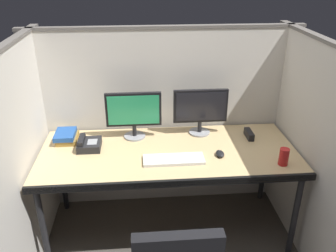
{
  "coord_description": "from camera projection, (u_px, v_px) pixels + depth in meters",
  "views": [
    {
      "loc": [
        -0.19,
        -1.97,
        2.03
      ],
      "look_at": [
        0.0,
        0.35,
        0.92
      ],
      "focal_mm": 37.58,
      "sensor_mm": 36.0,
      "label": 1
    }
  ],
  "objects": [
    {
      "name": "cubicle_partition_rear",
      "position": [
        164.0,
        120.0,
        2.99
      ],
      "size": [
        2.21,
        0.06,
        1.57
      ],
      "color": "beige",
      "rests_on": "ground"
    },
    {
      "name": "cubicle_partition_left",
      "position": [
        26.0,
        158.0,
        2.42
      ],
      "size": [
        0.06,
        1.41,
        1.57
      ],
      "color": "beige",
      "rests_on": "ground"
    },
    {
      "name": "cubicle_partition_right",
      "position": [
        305.0,
        146.0,
        2.57
      ],
      "size": [
        0.06,
        1.41,
        1.57
      ],
      "color": "beige",
      "rests_on": "ground"
    },
    {
      "name": "desk",
      "position": [
        169.0,
        157.0,
        2.62
      ],
      "size": [
        1.9,
        0.8,
        0.74
      ],
      "color": "tan",
      "rests_on": "ground"
    },
    {
      "name": "monitor_left",
      "position": [
        134.0,
        112.0,
        2.72
      ],
      "size": [
        0.43,
        0.17,
        0.37
      ],
      "color": "gray",
      "rests_on": "desk"
    },
    {
      "name": "monitor_right",
      "position": [
        200.0,
        109.0,
        2.78
      ],
      "size": [
        0.43,
        0.17,
        0.37
      ],
      "color": "gray",
      "rests_on": "desk"
    },
    {
      "name": "keyboard_main",
      "position": [
        174.0,
        160.0,
        2.47
      ],
      "size": [
        0.43,
        0.15,
        0.02
      ],
      "primitive_type": "cube",
      "color": "silver",
      "rests_on": "desk"
    },
    {
      "name": "computer_mouse",
      "position": [
        220.0,
        154.0,
        2.54
      ],
      "size": [
        0.06,
        0.1,
        0.04
      ],
      "color": "black",
      "rests_on": "desk"
    },
    {
      "name": "red_stapler",
      "position": [
        249.0,
        134.0,
        2.79
      ],
      "size": [
        0.04,
        0.15,
        0.06
      ],
      "primitive_type": "cube",
      "color": "black",
      "rests_on": "desk"
    },
    {
      "name": "soda_can",
      "position": [
        284.0,
        157.0,
        2.41
      ],
      "size": [
        0.07,
        0.07,
        0.12
      ],
      "primitive_type": "cylinder",
      "color": "red",
      "rests_on": "desk"
    },
    {
      "name": "desk_phone",
      "position": [
        89.0,
        144.0,
        2.63
      ],
      "size": [
        0.17,
        0.19,
        0.09
      ],
      "color": "black",
      "rests_on": "desk"
    },
    {
      "name": "book_stack",
      "position": [
        66.0,
        136.0,
        2.74
      ],
      "size": [
        0.16,
        0.22,
        0.08
      ],
      "color": "olive",
      "rests_on": "desk"
    }
  ]
}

